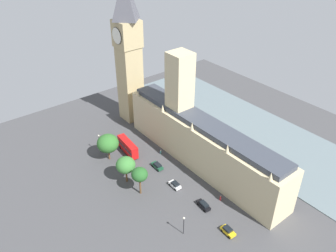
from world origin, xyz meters
TOP-DOWN VIEW (x-y plane):
  - ground_plane at (0.00, 0.00)m, footprint 133.29×133.29m
  - river_thames at (-29.74, 0.00)m, footprint 33.28×119.96m
  - parliament_building at (-1.99, -1.52)m, footprint 10.31×63.29m
  - clock_tower at (-0.70, -38.65)m, footprint 8.40×8.40m
  - double_decker_bus_under_trees at (13.61, -19.52)m, footprint 3.49×10.69m
  - car_dark_green_leading at (10.66, -6.86)m, footprint 2.08×4.57m
  - car_white_kerbside at (11.92, 3.59)m, footprint 2.07×4.13m
  - car_black_trailing at (10.91, 14.95)m, footprint 2.17×4.76m
  - car_yellow_cab_corner at (12.27, 25.41)m, footprint 2.13×4.14m
  - pedestrian_near_tower at (5.21, -12.16)m, footprint 0.65×0.64m
  - pedestrian_opposite_hall at (5.21, 15.88)m, footprint 0.70×0.69m
  - plane_tree_midblock at (20.31, -20.57)m, footprint 7.07×7.07m
  - plane_tree_far_end at (21.45, -0.66)m, footprint 4.74×4.74m
  - plane_tree_by_river_gate at (21.79, -7.51)m, footprint 5.86×5.86m
  - street_lamp_slot_10 at (20.79, -25.75)m, footprint 0.56×0.56m
  - street_lamp_slot_11 at (21.29, 18.45)m, footprint 0.56×0.56m

SIDE VIEW (x-z plane):
  - ground_plane at x=0.00m, z-range 0.00..0.00m
  - river_thames at x=-29.74m, z-range 0.00..0.25m
  - pedestrian_near_tower at x=5.21m, z-range -0.08..1.47m
  - pedestrian_opposite_hall at x=5.21m, z-range -0.09..1.61m
  - car_yellow_cab_corner at x=12.27m, z-range 0.02..1.76m
  - car_white_kerbside at x=11.92m, z-range 0.02..1.76m
  - car_black_trailing at x=10.91m, z-range 0.02..1.76m
  - car_dark_green_leading at x=10.66m, z-range 0.02..1.76m
  - double_decker_bus_under_trees at x=13.61m, z-range 0.26..5.01m
  - street_lamp_slot_11 at x=21.29m, z-range 1.21..7.19m
  - street_lamp_slot_10 at x=20.79m, z-range 1.32..8.37m
  - plane_tree_midblock at x=20.31m, z-range 1.63..10.94m
  - plane_tree_by_river_gate at x=21.79m, z-range 1.90..10.74m
  - plane_tree_far_end at x=21.45m, z-range 2.45..11.55m
  - parliament_building at x=-1.99m, z-range -8.03..26.54m
  - clock_tower at x=-0.70m, z-range 0.94..55.73m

